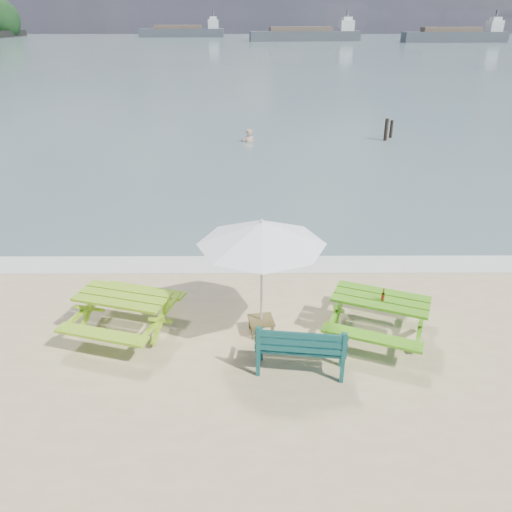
{
  "coord_description": "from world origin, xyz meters",
  "views": [
    {
      "loc": [
        0.1,
        -5.89,
        5.3
      ],
      "look_at": [
        0.14,
        3.0,
        1.0
      ],
      "focal_mm": 35.0,
      "sensor_mm": 36.0,
      "label": 1
    }
  ],
  "objects_px": {
    "picnic_table_right": "(379,317)",
    "swimmer": "(249,147)",
    "side_table": "(261,326)",
    "beer_bottle": "(383,297)",
    "picnic_table_left": "(125,314)",
    "park_bench": "(300,357)",
    "patio_umbrella": "(262,233)"
  },
  "relations": [
    {
      "from": "picnic_table_right",
      "to": "swimmer",
      "type": "xyz_separation_m",
      "value": [
        -2.49,
        15.55,
        -0.63
      ]
    },
    {
      "from": "side_table",
      "to": "beer_bottle",
      "type": "relative_size",
      "value": 2.2
    },
    {
      "from": "picnic_table_left",
      "to": "beer_bottle",
      "type": "xyz_separation_m",
      "value": [
        4.61,
        -0.22,
        0.49
      ]
    },
    {
      "from": "park_bench",
      "to": "swimmer",
      "type": "distance_m",
      "value": 16.58
    },
    {
      "from": "patio_umbrella",
      "to": "beer_bottle",
      "type": "bearing_deg",
      "value": -5.03
    },
    {
      "from": "park_bench",
      "to": "patio_umbrella",
      "type": "bearing_deg",
      "value": 119.9
    },
    {
      "from": "picnic_table_right",
      "to": "swimmer",
      "type": "bearing_deg",
      "value": 99.1
    },
    {
      "from": "patio_umbrella",
      "to": "park_bench",
      "type": "bearing_deg",
      "value": -60.1
    },
    {
      "from": "patio_umbrella",
      "to": "beer_bottle",
      "type": "xyz_separation_m",
      "value": [
        2.12,
        -0.19,
        -1.13
      ]
    },
    {
      "from": "side_table",
      "to": "swimmer",
      "type": "bearing_deg",
      "value": 91.36
    },
    {
      "from": "picnic_table_right",
      "to": "swimmer",
      "type": "relative_size",
      "value": 1.4
    },
    {
      "from": "beer_bottle",
      "to": "swimmer",
      "type": "xyz_separation_m",
      "value": [
        -2.49,
        15.64,
        -1.12
      ]
    },
    {
      "from": "picnic_table_left",
      "to": "park_bench",
      "type": "height_order",
      "value": "park_bench"
    },
    {
      "from": "park_bench",
      "to": "picnic_table_left",
      "type": "bearing_deg",
      "value": 160.16
    },
    {
      "from": "picnic_table_left",
      "to": "side_table",
      "type": "relative_size",
      "value": 4.34
    },
    {
      "from": "beer_bottle",
      "to": "picnic_table_left",
      "type": "bearing_deg",
      "value": 177.23
    },
    {
      "from": "picnic_table_left",
      "to": "picnic_table_right",
      "type": "height_order",
      "value": "picnic_table_right"
    },
    {
      "from": "picnic_table_right",
      "to": "side_table",
      "type": "bearing_deg",
      "value": 177.5
    },
    {
      "from": "beer_bottle",
      "to": "swimmer",
      "type": "height_order",
      "value": "beer_bottle"
    },
    {
      "from": "park_bench",
      "to": "side_table",
      "type": "distance_m",
      "value": 1.26
    },
    {
      "from": "park_bench",
      "to": "swimmer",
      "type": "xyz_separation_m",
      "value": [
        -0.99,
        16.54,
        -0.52
      ]
    },
    {
      "from": "park_bench",
      "to": "swimmer",
      "type": "height_order",
      "value": "park_bench"
    },
    {
      "from": "park_bench",
      "to": "picnic_table_right",
      "type": "bearing_deg",
      "value": 33.61
    },
    {
      "from": "side_table",
      "to": "picnic_table_right",
      "type": "bearing_deg",
      "value": -2.5
    },
    {
      "from": "side_table",
      "to": "beer_bottle",
      "type": "xyz_separation_m",
      "value": [
        2.12,
        -0.19,
        0.72
      ]
    },
    {
      "from": "picnic_table_right",
      "to": "beer_bottle",
      "type": "bearing_deg",
      "value": -90.49
    },
    {
      "from": "park_bench",
      "to": "beer_bottle",
      "type": "relative_size",
      "value": 6.41
    },
    {
      "from": "picnic_table_left",
      "to": "patio_umbrella",
      "type": "height_order",
      "value": "patio_umbrella"
    },
    {
      "from": "patio_umbrella",
      "to": "picnic_table_right",
      "type": "bearing_deg",
      "value": -2.5
    },
    {
      "from": "side_table",
      "to": "patio_umbrella",
      "type": "distance_m",
      "value": 1.85
    },
    {
      "from": "picnic_table_left",
      "to": "picnic_table_right",
      "type": "distance_m",
      "value": 4.62
    },
    {
      "from": "patio_umbrella",
      "to": "beer_bottle",
      "type": "distance_m",
      "value": 2.41
    }
  ]
}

